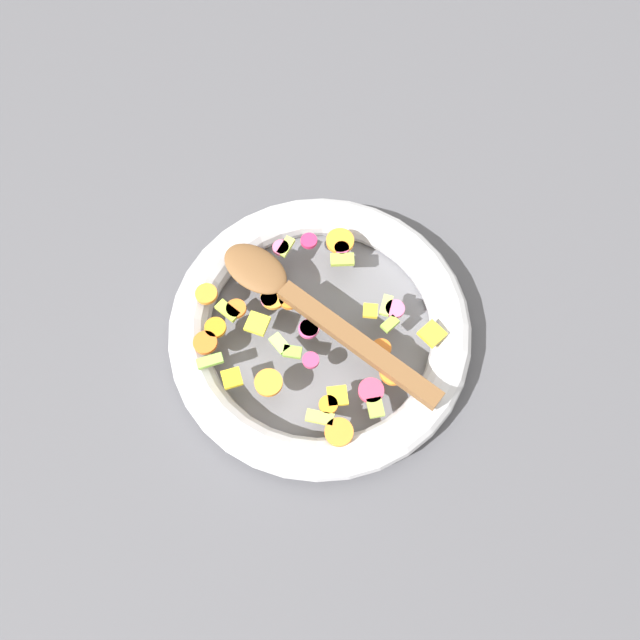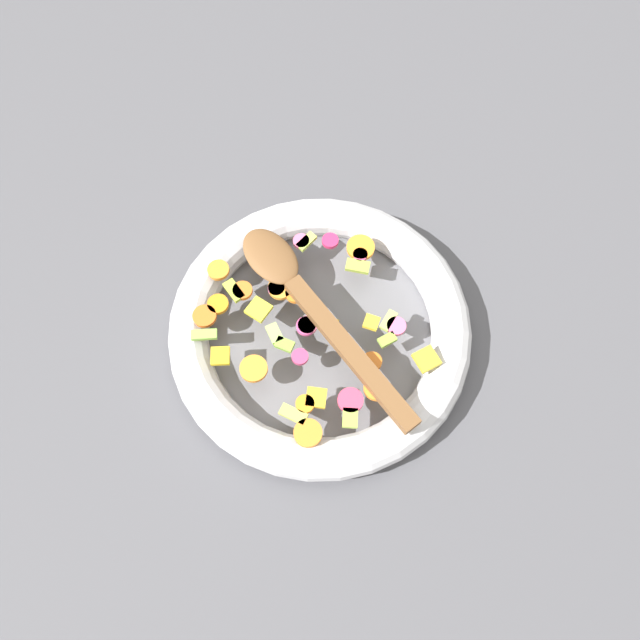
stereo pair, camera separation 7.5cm
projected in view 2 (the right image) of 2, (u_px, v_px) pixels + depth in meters
The scene contains 4 objects.
ground_plane at pixel (320, 336), 0.80m from camera, with size 4.00×4.00×0.00m, color #4C4C51.
skillet at pixel (320, 329), 0.78m from camera, with size 0.38×0.38×0.05m.
chopped_vegetables at pixel (305, 327), 0.75m from camera, with size 0.26×0.28×0.01m.
wooden_spoon at pixel (309, 302), 0.75m from camera, with size 0.08×0.32×0.01m.
Camera 2 is at (0.15, 0.26, 0.74)m, focal length 35.00 mm.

